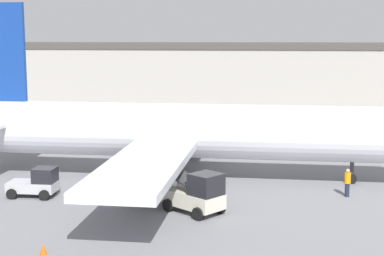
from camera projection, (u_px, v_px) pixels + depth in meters
The scene contains 7 objects.
ground_plane at pixel (192, 178), 41.92m from camera, with size 400.00×400.00×0.00m, color slate.
terminal_building at pixel (155, 77), 79.17m from camera, with size 92.71×15.96×9.17m.
airplane at pixel (178, 131), 41.52m from camera, with size 38.08×31.64×12.41m.
ground_crew_worker at pixel (347, 182), 37.00m from camera, with size 0.39×0.39×1.79m.
baggage_tug at pixel (37, 183), 37.02m from camera, with size 3.06×1.88×1.87m.
belt_loader_truck at pixel (197, 194), 33.44m from camera, with size 3.82×3.50×2.45m.
safety_cone_near at pixel (43, 249), 27.19m from camera, with size 0.36×0.36×0.55m.
Camera 1 is at (6.25, -40.37, 10.04)m, focal length 55.00 mm.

